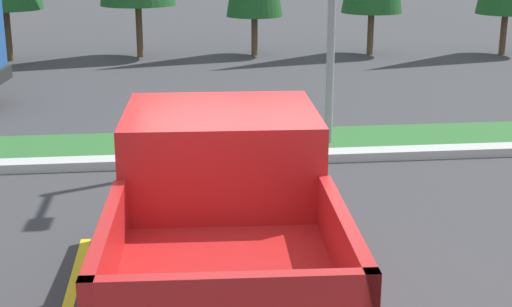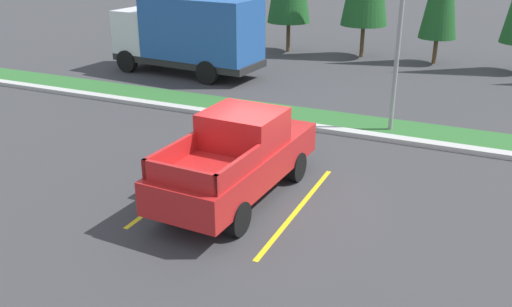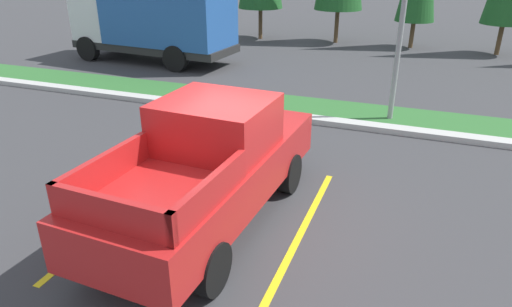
{
  "view_description": "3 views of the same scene",
  "coord_description": "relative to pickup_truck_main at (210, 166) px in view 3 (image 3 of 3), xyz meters",
  "views": [
    {
      "loc": [
        -0.91,
        -6.77,
        3.62
      ],
      "look_at": [
        0.05,
        1.45,
        1.2
      ],
      "focal_mm": 51.97,
      "sensor_mm": 36.0,
      "label": 1
    },
    {
      "loc": [
        4.9,
        -11.22,
        6.0
      ],
      "look_at": [
        -0.25,
        0.12,
        0.98
      ],
      "focal_mm": 38.8,
      "sensor_mm": 36.0,
      "label": 2
    },
    {
      "loc": [
        2.61,
        -6.44,
        4.3
      ],
      "look_at": [
        -0.13,
        0.82,
        0.81
      ],
      "focal_mm": 31.96,
      "sensor_mm": 36.0,
      "label": 3
    }
  ],
  "objects": [
    {
      "name": "curb_strip",
      "position": [
        0.48,
        5.38,
        -0.97
      ],
      "size": [
        56.0,
        0.4,
        0.15
      ],
      "primitive_type": "cube",
      "color": "#B2B2AD",
      "rests_on": "ground"
    },
    {
      "name": "pickup_truck_main",
      "position": [
        0.0,
        0.0,
        0.0
      ],
      "size": [
        2.17,
        5.32,
        2.1
      ],
      "color": "black",
      "rests_on": "ground"
    },
    {
      "name": "grass_median",
      "position": [
        0.48,
        6.48,
        -1.01
      ],
      "size": [
        56.0,
        1.8,
        0.06
      ],
      "primitive_type": "cube",
      "color": "#2D662D",
      "rests_on": "ground"
    },
    {
      "name": "parking_line_far",
      "position": [
        1.55,
        -0.05,
        -1.04
      ],
      "size": [
        0.12,
        4.8,
        0.01
      ],
      "primitive_type": "cube",
      "color": "yellow",
      "rests_on": "ground"
    },
    {
      "name": "parking_line_near",
      "position": [
        -1.55,
        -0.05,
        -1.04
      ],
      "size": [
        0.12,
        4.8,
        0.01
      ],
      "primitive_type": "cube",
      "color": "yellow",
      "rests_on": "ground"
    },
    {
      "name": "ground_plane",
      "position": [
        0.48,
        0.38,
        -1.04
      ],
      "size": [
        120.0,
        120.0,
        0.0
      ],
      "primitive_type": "plane",
      "color": "#38383A"
    },
    {
      "name": "cargo_truck_distant",
      "position": [
        -7.42,
        10.23,
        0.81
      ],
      "size": [
        6.97,
        2.99,
        3.4
      ],
      "color": "black",
      "rests_on": "ground"
    }
  ]
}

